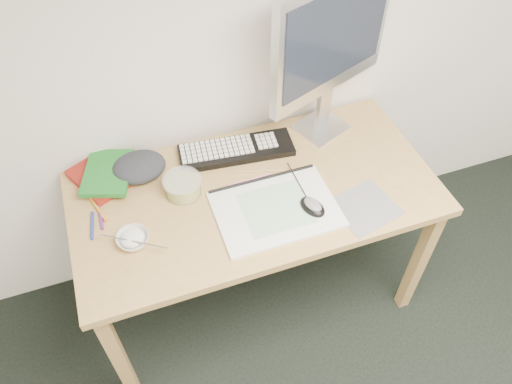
% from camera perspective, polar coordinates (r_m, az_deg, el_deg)
% --- Properties ---
extents(desk, '(1.40, 0.70, 0.75)m').
position_cam_1_polar(desk, '(1.98, -0.12, -1.39)').
color(desk, tan).
rests_on(desk, ground).
extents(mousepad, '(0.26, 0.24, 0.00)m').
position_cam_1_polar(mousepad, '(1.90, 12.33, -1.73)').
color(mousepad, gray).
rests_on(mousepad, desk).
extents(sketchpad, '(0.45, 0.32, 0.01)m').
position_cam_1_polar(sketchpad, '(1.85, 2.28, -1.97)').
color(sketchpad, white).
rests_on(sketchpad, desk).
extents(keyboard, '(0.48, 0.20, 0.03)m').
position_cam_1_polar(keyboard, '(2.05, -2.28, 4.79)').
color(keyboard, black).
rests_on(keyboard, desk).
extents(monitor, '(0.55, 0.25, 0.67)m').
position_cam_1_polar(monitor, '(1.94, 8.67, 16.67)').
color(monitor, silver).
rests_on(monitor, desk).
extents(mouse, '(0.10, 0.13, 0.04)m').
position_cam_1_polar(mouse, '(1.84, 6.50, -1.45)').
color(mouse, black).
rests_on(mouse, sketchpad).
extents(rice_bowl, '(0.13, 0.13, 0.04)m').
position_cam_1_polar(rice_bowl, '(1.80, -13.89, -5.27)').
color(rice_bowl, white).
rests_on(rice_bowl, desk).
extents(chopsticks, '(0.21, 0.15, 0.02)m').
position_cam_1_polar(chopsticks, '(1.77, -13.91, -5.49)').
color(chopsticks, '#B6B6B8').
rests_on(chopsticks, rice_bowl).
extents(fruit_tub, '(0.19, 0.19, 0.07)m').
position_cam_1_polar(fruit_tub, '(1.90, -8.38, 0.67)').
color(fruit_tub, gold).
rests_on(fruit_tub, desk).
extents(book_red, '(0.26, 0.29, 0.02)m').
position_cam_1_polar(book_red, '(2.04, -17.31, 1.65)').
color(book_red, maroon).
rests_on(book_red, desk).
extents(book_green, '(0.24, 0.28, 0.02)m').
position_cam_1_polar(book_green, '(2.01, -16.57, 2.13)').
color(book_green, '#1C7024').
rests_on(book_green, book_red).
extents(cloth_lump, '(0.21, 0.19, 0.07)m').
position_cam_1_polar(cloth_lump, '(2.00, -13.22, 2.80)').
color(cloth_lump, '#282C30').
rests_on(cloth_lump, desk).
extents(pencil_pink, '(0.17, 0.01, 0.01)m').
position_cam_1_polar(pencil_pink, '(1.95, -0.85, 1.38)').
color(pencil_pink, pink).
rests_on(pencil_pink, desk).
extents(pencil_tan, '(0.18, 0.06, 0.01)m').
position_cam_1_polar(pencil_tan, '(1.98, 0.28, 2.41)').
color(pencil_tan, tan).
rests_on(pencil_tan, desk).
extents(pencil_black, '(0.20, 0.01, 0.01)m').
position_cam_1_polar(pencil_black, '(1.95, 2.69, 1.54)').
color(pencil_black, black).
rests_on(pencil_black, desk).
extents(marker_blue, '(0.03, 0.13, 0.01)m').
position_cam_1_polar(marker_blue, '(1.89, -18.22, -3.64)').
color(marker_blue, '#1D349D').
rests_on(marker_blue, desk).
extents(marker_orange, '(0.05, 0.14, 0.01)m').
position_cam_1_polar(marker_orange, '(1.94, -17.58, -1.85)').
color(marker_orange, orange).
rests_on(marker_orange, desk).
extents(marker_purple, '(0.01, 0.12, 0.01)m').
position_cam_1_polar(marker_purple, '(1.91, -17.36, -2.72)').
color(marker_purple, '#5F2382').
rests_on(marker_purple, desk).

